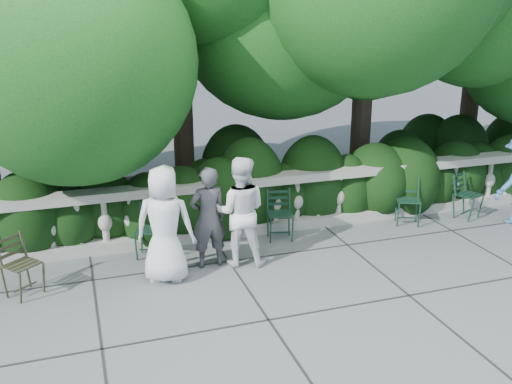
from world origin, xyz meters
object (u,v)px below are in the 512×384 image
object	(u,v)px
chair_a	(149,261)
chair_f	(473,220)
person_businessman	(165,224)
person_casual_man	(240,211)
chair_d	(281,242)
person_woman_grey	(208,217)
chair_e	(407,227)
chair_weathered	(33,298)

from	to	relation	value
chair_a	chair_f	distance (m)	5.86
person_businessman	person_casual_man	bearing A→B (deg)	-149.38
person_casual_man	chair_d	bearing A→B (deg)	-128.68
person_businessman	person_woman_grey	world-z (taller)	person_businessman
person_casual_man	person_businessman	bearing A→B (deg)	29.14
chair_e	person_businessman	bearing A→B (deg)	-145.99
chair_f	person_woman_grey	bearing A→B (deg)	159.77
person_businessman	person_woman_grey	distance (m)	0.73
chair_e	person_woman_grey	distance (m)	3.79
chair_f	chair_e	bearing A→B (deg)	152.81
chair_f	person_woman_grey	size ratio (longest dim) A/B	0.55
chair_d	chair_f	distance (m)	3.69
chair_a	person_casual_man	bearing A→B (deg)	0.49
chair_e	person_businessman	world-z (taller)	person_businessman
chair_f	chair_weathered	distance (m)	7.52
chair_f	person_woman_grey	distance (m)	5.09
chair_weathered	person_businessman	distance (m)	1.98
chair_d	person_woman_grey	size ratio (longest dim) A/B	0.55
chair_f	person_businessman	bearing A→B (deg)	161.81
chair_d	person_casual_man	bearing A→B (deg)	-136.56
chair_weathered	person_woman_grey	world-z (taller)	person_woman_grey
chair_a	chair_f	xyz separation A→B (m)	(5.86, -0.08, 0.00)
person_casual_man	chair_e	bearing A→B (deg)	-152.07
chair_weathered	person_casual_man	bearing A→B (deg)	-35.76
chair_f	chair_weathered	world-z (taller)	same
person_businessman	chair_e	bearing A→B (deg)	-150.27
chair_a	person_woman_grey	bearing A→B (deg)	-6.66
person_woman_grey	chair_d	bearing A→B (deg)	-164.22
chair_weathered	chair_d	bearing A→B (deg)	-28.58
chair_a	chair_d	bearing A→B (deg)	22.53
person_woman_grey	person_casual_man	world-z (taller)	person_casual_man
chair_a	person_woman_grey	xyz separation A→B (m)	(0.83, -0.45, 0.76)
chair_e	chair_f	size ratio (longest dim) A/B	1.00
chair_a	person_casual_man	world-z (taller)	person_casual_man
chair_weathered	person_businessman	size ratio (longest dim) A/B	0.50
chair_d	person_casual_man	xyz separation A→B (m)	(-0.86, -0.54, 0.83)
chair_d	person_businessman	bearing A→B (deg)	-148.41
chair_e	person_businessman	distance (m)	4.50
chair_e	person_businessman	size ratio (longest dim) A/B	0.50
chair_a	chair_f	size ratio (longest dim) A/B	1.00
chair_a	person_businessman	distance (m)	1.10
chair_a	person_woman_grey	distance (m)	1.22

